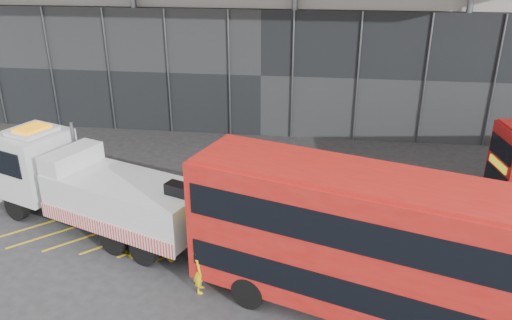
# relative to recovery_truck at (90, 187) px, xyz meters

# --- Properties ---
(ground_plane) EXTENTS (120.00, 120.00, 0.00)m
(ground_plane) POSITION_rel_recovery_truck_xyz_m (3.83, 1.32, -1.96)
(ground_plane) COLOR #2C2C2F
(road_markings) EXTENTS (23.16, 7.16, 0.01)m
(road_markings) POSITION_rel_recovery_truck_xyz_m (7.03, 1.32, -1.95)
(road_markings) COLOR yellow
(road_markings) RESTS_ON ground_plane
(recovery_truck) EXTENTS (11.92, 6.38, 4.24)m
(recovery_truck) POSITION_rel_recovery_truck_xyz_m (0.00, 0.00, 0.00)
(recovery_truck) COLOR black
(recovery_truck) RESTS_ON ground_plane
(bus_towed) EXTENTS (12.82, 6.70, 5.12)m
(bus_towed) POSITION_rel_recovery_truck_xyz_m (11.72, -4.43, 0.89)
(bus_towed) COLOR #AD140F
(bus_towed) RESTS_ON ground_plane
(worker) EXTENTS (0.53, 0.71, 1.78)m
(worker) POSITION_rel_recovery_truck_xyz_m (5.68, -3.80, -1.07)
(worker) COLOR yellow
(worker) RESTS_ON ground_plane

